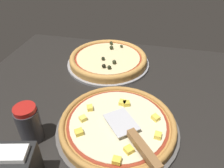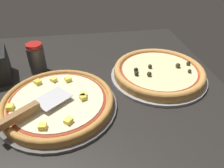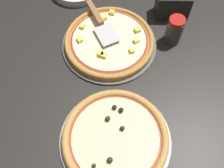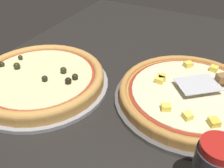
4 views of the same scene
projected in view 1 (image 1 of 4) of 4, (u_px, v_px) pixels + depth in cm
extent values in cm
cube|color=black|center=(124.00, 115.00, 75.20)|extent=(122.49, 103.28, 3.60)
cylinder|color=#565451|center=(118.00, 128.00, 67.20)|extent=(37.52, 37.52, 1.00)
cylinder|color=#B77F3D|center=(118.00, 125.00, 66.33)|extent=(35.27, 35.27, 1.95)
torus|color=#B77F3D|center=(118.00, 123.00, 65.75)|extent=(35.27, 35.27, 1.80)
cylinder|color=maroon|center=(118.00, 122.00, 65.70)|extent=(30.65, 30.65, 0.15)
cylinder|color=beige|center=(118.00, 122.00, 65.63)|extent=(28.92, 28.92, 0.40)
cube|color=#F9E05B|center=(83.00, 118.00, 65.62)|extent=(2.65, 2.66, 1.38)
cube|color=#F4D64C|center=(158.00, 135.00, 60.38)|extent=(2.15, 2.24, 1.38)
cube|color=#F4D64C|center=(156.00, 118.00, 65.88)|extent=(2.88, 2.84, 1.38)
cube|color=#F4D64C|center=(90.00, 108.00, 69.41)|extent=(2.52, 2.64, 1.38)
cube|color=yellow|center=(79.00, 132.00, 61.30)|extent=(2.98, 2.94, 1.38)
cube|color=yellow|center=(117.00, 160.00, 54.02)|extent=(2.20, 2.00, 1.38)
cube|color=yellow|center=(129.00, 150.00, 56.54)|extent=(3.00, 3.00, 1.38)
cube|color=#F4D64C|center=(123.00, 103.00, 71.46)|extent=(2.37, 2.25, 1.38)
cube|color=yellow|center=(126.00, 104.00, 71.07)|extent=(2.61, 2.46, 1.38)
cylinder|color=#939399|center=(108.00, 63.00, 98.71)|extent=(36.55, 36.55, 1.00)
cylinder|color=#C68E47|center=(108.00, 60.00, 97.76)|extent=(34.36, 34.36, 2.18)
torus|color=#C68E47|center=(108.00, 58.00, 97.12)|extent=(34.36, 34.36, 2.43)
cylinder|color=#A33823|center=(108.00, 58.00, 97.07)|extent=(29.87, 29.87, 0.15)
cylinder|color=beige|center=(108.00, 57.00, 97.00)|extent=(28.18, 28.18, 0.40)
sphere|color=#282D19|center=(114.00, 62.00, 91.63)|extent=(1.74, 1.74, 1.74)
sphere|color=black|center=(109.00, 67.00, 88.35)|extent=(1.63, 1.63, 1.63)
sphere|color=black|center=(111.00, 43.00, 106.50)|extent=(1.52, 1.52, 1.52)
sphere|color=#282D19|center=(112.00, 43.00, 106.20)|extent=(1.38, 1.38, 1.38)
sphere|color=black|center=(104.00, 66.00, 89.10)|extent=(1.70, 1.70, 1.70)
sphere|color=#282D19|center=(111.00, 47.00, 102.27)|extent=(1.81, 1.81, 1.81)
sphere|color=#282D19|center=(121.00, 46.00, 103.84)|extent=(1.38, 1.38, 1.38)
sphere|color=black|center=(103.00, 58.00, 94.19)|extent=(1.55, 1.55, 1.55)
cube|color=silver|center=(121.00, 122.00, 63.45)|extent=(11.98, 12.31, 0.24)
cube|color=olive|center=(144.00, 149.00, 54.68)|extent=(10.09, 11.46, 2.00)
cylinder|color=#333338|center=(30.00, 125.00, 61.71)|extent=(6.54, 6.54, 10.66)
cylinder|color=#B21E19|center=(24.00, 109.00, 58.14)|extent=(6.02, 6.02, 1.40)
cube|color=white|center=(0.00, 154.00, 46.49)|extent=(12.27, 6.84, 1.20)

